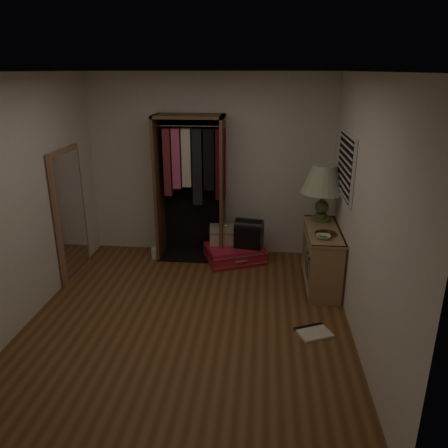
{
  "coord_description": "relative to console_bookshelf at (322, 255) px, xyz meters",
  "views": [
    {
      "loc": [
        0.78,
        -4.15,
        2.62
      ],
      "look_at": [
        0.3,
        0.95,
        0.8
      ],
      "focal_mm": 35.0,
      "sensor_mm": 36.0,
      "label": 1
    }
  ],
  "objects": [
    {
      "name": "white_jug",
      "position": [
        -2.31,
        0.57,
        -0.31
      ],
      "size": [
        0.15,
        0.15,
        0.2
      ],
      "rotation": [
        0.0,
        0.0,
        0.35
      ],
      "color": "white",
      "rests_on": "ground"
    },
    {
      "name": "room_walls",
      "position": [
        -1.46,
        -0.99,
        1.1
      ],
      "size": [
        3.52,
        4.02,
        2.6
      ],
      "color": "silver",
      "rests_on": "ground"
    },
    {
      "name": "brass_tray",
      "position": [
        0.0,
        -0.2,
        0.36
      ],
      "size": [
        0.35,
        0.35,
        0.02
      ],
      "rotation": [
        0.0,
        0.0,
        0.43
      ],
      "color": "olive",
      "rests_on": "console_bookshelf"
    },
    {
      "name": "floor_mirror",
      "position": [
        -3.24,
        -0.03,
        0.45
      ],
      "size": [
        0.06,
        0.8,
        1.7
      ],
      "color": "#9D6D4C",
      "rests_on": "ground"
    },
    {
      "name": "ceramic_bowl",
      "position": [
        -0.05,
        -0.34,
        0.37
      ],
      "size": [
        0.19,
        0.19,
        0.04
      ],
      "primitive_type": "imported",
      "rotation": [
        0.0,
        0.0,
        -0.07
      ],
      "color": "#ADCFAD",
      "rests_on": "console_bookshelf"
    },
    {
      "name": "console_bookshelf",
      "position": [
        0.0,
        0.0,
        0.0
      ],
      "size": [
        0.42,
        1.12,
        0.75
      ],
      "color": "#99724A",
      "rests_on": "ground"
    },
    {
      "name": "train_case",
      "position": [
        -1.32,
        0.67,
        -0.02
      ],
      "size": [
        0.41,
        0.3,
        0.28
      ],
      "rotation": [
        0.0,
        0.0,
        0.1
      ],
      "color": "tan",
      "rests_on": "pink_suitcase"
    },
    {
      "name": "floor_book",
      "position": [
        -0.19,
        -1.16,
        -0.38
      ],
      "size": [
        0.41,
        0.38,
        0.03
      ],
      "rotation": [
        0.0,
        0.0,
        0.42
      ],
      "color": "beige",
      "rests_on": "ground"
    },
    {
      "name": "pink_suitcase",
      "position": [
        -1.15,
        0.57,
        -0.28
      ],
      "size": [
        0.96,
        0.84,
        0.24
      ],
      "rotation": [
        0.0,
        0.0,
        0.4
      ],
      "color": "red",
      "rests_on": "ground"
    },
    {
      "name": "table_lamp",
      "position": [
        0.0,
        0.33,
        0.89
      ],
      "size": [
        0.68,
        0.68,
        0.73
      ],
      "rotation": [
        0.0,
        0.0,
        -0.18
      ],
      "color": "#455228",
      "rests_on": "console_bookshelf"
    },
    {
      "name": "ground",
      "position": [
        -1.54,
        -1.03,
        -0.4
      ],
      "size": [
        4.0,
        4.0,
        0.0
      ],
      "primitive_type": "plane",
      "color": "brown",
      "rests_on": "ground"
    },
    {
      "name": "open_wardrobe",
      "position": [
        -1.77,
        0.74,
        0.81
      ],
      "size": [
        0.97,
        0.5,
        2.05
      ],
      "color": "brown",
      "rests_on": "ground"
    },
    {
      "name": "black_bag",
      "position": [
        -0.94,
        0.56,
        0.06
      ],
      "size": [
        0.42,
        0.31,
        0.42
      ],
      "rotation": [
        0.0,
        0.0,
        -0.18
      ],
      "color": "black",
      "rests_on": "pink_suitcase"
    }
  ]
}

